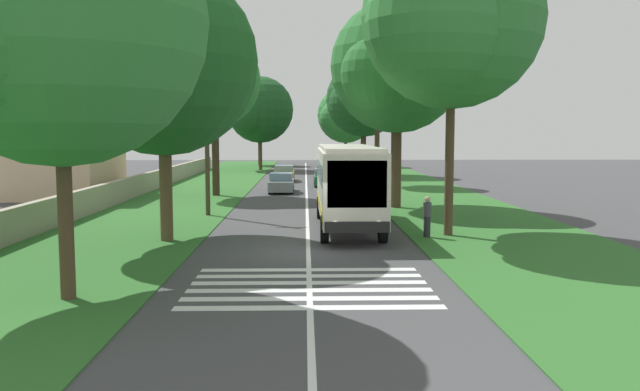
{
  "coord_description": "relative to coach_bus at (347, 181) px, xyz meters",
  "views": [
    {
      "loc": [
        -23.34,
        0.12,
        4.34
      ],
      "look_at": [
        4.93,
        -0.54,
        1.6
      ],
      "focal_mm": 36.6,
      "sensor_mm": 36.0,
      "label": 1
    }
  ],
  "objects": [
    {
      "name": "ground",
      "position": [
        -5.96,
        1.8,
        -2.15
      ],
      "size": [
        160.0,
        160.0,
        0.0
      ],
      "primitive_type": "plane",
      "color": "#424244"
    },
    {
      "name": "grass_verge_left",
      "position": [
        9.04,
        10.0,
        -2.13
      ],
      "size": [
        120.0,
        8.0,
        0.04
      ],
      "primitive_type": "cube",
      "color": "#2D6628",
      "rests_on": "ground"
    },
    {
      "name": "grass_verge_right",
      "position": [
        9.04,
        -6.4,
        -2.13
      ],
      "size": [
        120.0,
        8.0,
        0.04
      ],
      "primitive_type": "cube",
      "color": "#2D6628",
      "rests_on": "ground"
    },
    {
      "name": "centre_line",
      "position": [
        9.04,
        1.8,
        -2.14
      ],
      "size": [
        110.0,
        0.16,
        0.01
      ],
      "primitive_type": "cube",
      "color": "silver",
      "rests_on": "ground"
    },
    {
      "name": "coach_bus",
      "position": [
        0.0,
        0.0,
        0.0
      ],
      "size": [
        11.16,
        2.62,
        3.73
      ],
      "color": "silver",
      "rests_on": "ground"
    },
    {
      "name": "zebra_crossing",
      "position": [
        -11.21,
        1.8,
        -2.14
      ],
      "size": [
        4.95,
        6.8,
        0.01
      ],
      "color": "silver",
      "rests_on": "ground"
    },
    {
      "name": "trailing_car_0",
      "position": [
        17.88,
        3.63,
        -1.48
      ],
      "size": [
        4.3,
        1.78,
        1.43
      ],
      "color": "gray",
      "rests_on": "ground"
    },
    {
      "name": "trailing_car_1",
      "position": [
        23.47,
        0.27,
        -1.48
      ],
      "size": [
        4.3,
        1.78,
        1.43
      ],
      "color": "#145933",
      "rests_on": "ground"
    },
    {
      "name": "trailing_car_2",
      "position": [
        28.8,
        3.77,
        -1.48
      ],
      "size": [
        4.3,
        1.78,
        1.43
      ],
      "color": "gold",
      "rests_on": "ground"
    },
    {
      "name": "roadside_tree_left_0",
      "position": [
        46.17,
        7.18,
        4.59
      ],
      "size": [
        9.07,
        7.6,
        10.7
      ],
      "color": "#4C3826",
      "rests_on": "grass_verge_left"
    },
    {
      "name": "roadside_tree_left_1",
      "position": [
        57.24,
        7.98,
        3.97
      ],
      "size": [
        6.61,
        5.65,
        9.05
      ],
      "color": "#3D2D1E",
      "rests_on": "grass_verge_left"
    },
    {
      "name": "roadside_tree_left_2",
      "position": [
        15.29,
        8.23,
        5.5
      ],
      "size": [
        7.46,
        6.27,
        10.92
      ],
      "color": "#3D2D1E",
      "rests_on": "grass_verge_left"
    },
    {
      "name": "roadside_tree_left_3",
      "position": [
        -12.49,
        8.25,
        4.89
      ],
      "size": [
        8.63,
        7.52,
        10.93
      ],
      "color": "#4C3826",
      "rests_on": "grass_verge_left"
    },
    {
      "name": "roadside_tree_left_4",
      "position": [
        -3.3,
        7.68,
        4.73
      ],
      "size": [
        9.31,
        7.44,
        10.78
      ],
      "color": "brown",
      "rests_on": "grass_verge_left"
    },
    {
      "name": "roadside_tree_right_0",
      "position": [
        36.36,
        -3.78,
        5.27
      ],
      "size": [
        9.13,
        7.49,
        11.34
      ],
      "color": "#3D2D1E",
      "rests_on": "grass_verge_right"
    },
    {
      "name": "roadside_tree_right_1",
      "position": [
        8.24,
        -3.18,
        5.71
      ],
      "size": [
        9.02,
        7.56,
        11.81
      ],
      "color": "#4C3826",
      "rests_on": "grass_verge_right"
    },
    {
      "name": "roadside_tree_right_2",
      "position": [
        -2.17,
        -3.88,
        6.62
      ],
      "size": [
        9.48,
        7.49,
        12.71
      ],
      "color": "#4C3826",
      "rests_on": "grass_verge_right"
    },
    {
      "name": "roadside_tree_right_3",
      "position": [
        54.86,
        -3.16,
        4.27
      ],
      "size": [
        8.76,
        7.27,
        10.21
      ],
      "color": "#3D2D1E",
      "rests_on": "grass_verge_right"
    },
    {
      "name": "roadside_tree_right_4",
      "position": [
        24.27,
        -3.88,
        5.87
      ],
      "size": [
        6.48,
        5.48,
        10.88
      ],
      "color": "#3D2D1E",
      "rests_on": "grass_verge_right"
    },
    {
      "name": "utility_pole",
      "position": [
        4.61,
        6.98,
        2.24
      ],
      "size": [
        0.24,
        1.4,
        8.4
      ],
      "color": "#473828",
      "rests_on": "grass_verge_left"
    },
    {
      "name": "roadside_wall",
      "position": [
        14.04,
        13.4,
        -1.42
      ],
      "size": [
        70.0,
        0.4,
        1.38
      ],
      "primitive_type": "cube",
      "color": "#9E937F",
      "rests_on": "grass_verge_left"
    },
    {
      "name": "roadside_building",
      "position": [
        15.51,
        18.75,
        1.1
      ],
      "size": [
        8.93,
        7.56,
        6.37
      ],
      "color": "beige",
      "rests_on": "ground"
    },
    {
      "name": "pedestrian",
      "position": [
        -2.82,
        -3.11,
        -1.24
      ],
      "size": [
        0.34,
        0.34,
        1.69
      ],
      "color": "#26262D",
      "rests_on": "grass_verge_right"
    }
  ]
}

